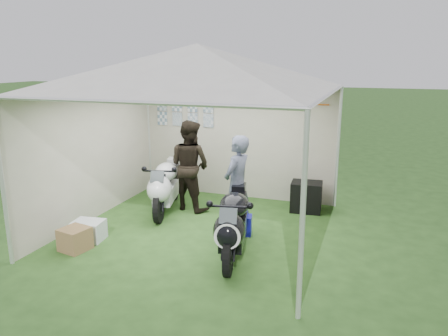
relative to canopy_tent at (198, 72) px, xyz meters
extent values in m
plane|color=#244519|center=(0.00, -0.03, -2.58)|extent=(80.00, 80.00, 0.00)
cylinder|color=silver|center=(-2.00, -2.03, -1.43)|extent=(0.06, 0.06, 2.30)
cylinder|color=silver|center=(2.00, -2.03, -1.43)|extent=(0.06, 0.06, 2.30)
cylinder|color=silver|center=(-2.00, 1.97, -1.43)|extent=(0.06, 0.06, 2.30)
cylinder|color=silver|center=(2.00, 1.97, -1.43)|extent=(0.06, 0.06, 2.30)
cube|color=beige|center=(0.00, 1.97, -1.43)|extent=(4.00, 0.02, 2.30)
cube|color=beige|center=(-2.00, -0.03, -1.43)|extent=(0.02, 4.00, 2.30)
cube|color=beige|center=(2.00, -0.03, -1.43)|extent=(0.02, 4.00, 2.30)
pyramid|color=silver|center=(0.00, -0.03, 0.07)|extent=(5.66, 5.66, 0.70)
cube|color=#99A5B7|center=(-1.65, 1.95, -0.73)|extent=(0.22, 0.02, 0.28)
cube|color=#99A5B7|center=(-1.30, 1.95, -0.73)|extent=(0.22, 0.02, 0.28)
cube|color=#99A5B7|center=(-0.95, 1.95, -0.73)|extent=(0.22, 0.01, 0.28)
cube|color=#99A5B7|center=(-0.60, 1.95, -0.73)|extent=(0.22, 0.01, 0.28)
cube|color=#99A5B7|center=(-1.65, 1.95, -1.03)|extent=(0.22, 0.02, 0.28)
cube|color=#99A5B7|center=(-1.30, 1.95, -1.03)|extent=(0.22, 0.01, 0.28)
cube|color=#99A5B7|center=(-0.95, 1.95, -1.03)|extent=(0.22, 0.02, 0.28)
cube|color=#99A5B7|center=(-0.60, 1.95, -1.03)|extent=(0.22, 0.01, 0.28)
cylinder|color=#D8590C|center=(0.20, 1.94, -0.63)|extent=(3.20, 0.02, 0.02)
cylinder|color=black|center=(-0.79, 0.05, -2.29)|extent=(0.23, 0.57, 0.57)
cylinder|color=black|center=(-1.13, 1.32, -2.29)|extent=(0.28, 0.58, 0.57)
cube|color=silver|center=(-0.95, 0.64, -2.22)|extent=(0.54, 0.95, 0.28)
ellipsoid|color=silver|center=(-0.82, 0.14, -1.99)|extent=(0.55, 0.65, 0.47)
ellipsoid|color=silver|center=(-0.97, 0.73, -1.84)|extent=(0.55, 0.67, 0.33)
cube|color=black|center=(-1.07, 1.09, -1.90)|extent=(0.38, 0.61, 0.13)
cube|color=silver|center=(-1.15, 1.39, -1.82)|extent=(0.27, 0.33, 0.17)
cube|color=black|center=(-1.04, 1.00, -2.06)|extent=(0.22, 0.52, 0.09)
cube|color=#3F474C|center=(-0.79, 0.03, -1.75)|extent=(0.25, 0.19, 0.20)
cylinder|color=black|center=(0.96, -1.36, -2.29)|extent=(0.21, 0.58, 0.57)
cylinder|color=black|center=(0.69, -0.06, -2.29)|extent=(0.26, 0.59, 0.57)
cube|color=black|center=(0.83, -0.76, -2.21)|extent=(0.50, 0.95, 0.28)
ellipsoid|color=black|center=(0.94, -1.27, -1.99)|extent=(0.53, 0.64, 0.47)
ellipsoid|color=black|center=(0.81, -0.66, -1.84)|extent=(0.53, 0.66, 0.33)
cube|color=black|center=(0.73, -0.29, -1.89)|extent=(0.36, 0.61, 0.13)
cube|color=black|center=(0.67, 0.01, -1.82)|extent=(0.26, 0.32, 0.17)
cube|color=maroon|center=(0.75, -0.39, -2.05)|extent=(0.20, 0.53, 0.09)
cube|color=#3F474C|center=(0.96, -1.38, -1.74)|extent=(0.25, 0.18, 0.20)
cylinder|color=white|center=(0.98, -1.47, -1.99)|extent=(0.34, 0.09, 0.34)
cube|color=#1C1AD3|center=(0.67, 0.03, -2.42)|extent=(0.46, 0.34, 0.31)
imported|color=black|center=(-0.57, 0.91, -1.73)|extent=(0.97, 0.85, 1.70)
imported|color=slate|center=(0.61, 0.09, -1.77)|extent=(0.51, 0.66, 1.62)
cube|color=black|center=(1.52, 1.50, -2.30)|extent=(0.59, 0.49, 0.56)
cube|color=silver|center=(-1.49, -0.98, -2.42)|extent=(0.51, 0.42, 0.31)
cube|color=brown|center=(-1.45, -1.37, -2.41)|extent=(0.45, 0.45, 0.34)
camera|label=1|loc=(2.64, -6.32, 0.19)|focal=35.00mm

